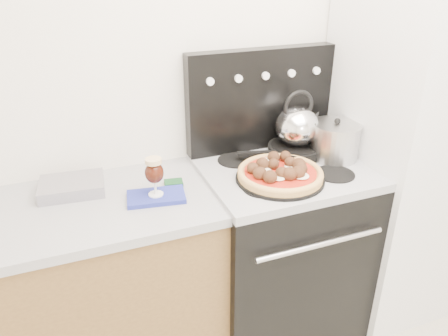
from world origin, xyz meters
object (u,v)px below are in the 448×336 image
fridge (407,142)px  pizza (280,172)px  oven_mitt (156,197)px  tea_kettle (297,123)px  base_cabinet (52,305)px  pizza_pan (280,178)px  skillet (295,150)px  stock_pot (335,142)px  stove_body (278,251)px  beer_glass (155,177)px

fridge → pizza: size_ratio=5.06×
oven_mitt → tea_kettle: tea_kettle is taller
base_cabinet → pizza_pan: bearing=-7.1°
skillet → oven_mitt: bearing=-168.6°
stock_pot → stove_body: bearing=-177.8°
base_cabinet → skillet: (1.23, 0.09, 0.51)m
pizza → skillet: pizza is taller
oven_mitt → pizza_pan: pizza_pan is taller
pizza → skillet: (0.20, 0.22, -0.01)m
oven_mitt → pizza: size_ratio=0.64×
skillet → stock_pot: 0.20m
beer_glass → oven_mitt: bearing=0.0°
base_cabinet → stove_body: (1.10, -0.02, 0.01)m
stove_body → pizza: pizza is taller
oven_mitt → stock_pot: (0.90, 0.05, 0.09)m
pizza_pan → oven_mitt: bearing=173.0°
beer_glass → base_cabinet: bearing=172.7°
base_cabinet → skillet: size_ratio=5.32×
fridge → tea_kettle: (-0.58, 0.14, 0.14)m
beer_glass → pizza: beer_glass is taller
pizza_pan → tea_kettle: size_ratio=1.68×
beer_glass → pizza_pan: (0.54, -0.07, -0.08)m
base_cabinet → oven_mitt: bearing=-7.3°
skillet → fridge: bearing=-13.4°
beer_glass → stove_body: bearing=3.4°
base_cabinet → stock_pot: 1.50m
fridge → tea_kettle: fridge is taller
base_cabinet → stock_pot: size_ratio=6.32×
stove_body → stock_pot: size_ratio=3.84×
fridge → stove_body: bearing=178.0°
fridge → stock_pot: bearing=175.2°
stove_body → pizza_pan: 0.50m
stock_pot → pizza: bearing=-162.2°
stove_body → fridge: fridge is taller
stove_body → pizza: 0.53m
beer_glass → pizza: 0.55m
pizza_pan → tea_kettle: 0.33m
pizza → stock_pot: stock_pot is taller
stove_body → beer_glass: size_ratio=5.22×
stock_pot → base_cabinet: bearing=179.4°
stock_pot → pizza_pan: bearing=-162.2°
stove_body → oven_mitt: size_ratio=3.69×
base_cabinet → pizza_pan: (1.03, -0.13, 0.50)m
base_cabinet → oven_mitt: (0.49, -0.06, 0.48)m
stove_body → pizza_pan: size_ratio=2.24×
fridge → pizza_pan: 0.78m
fridge → beer_glass: fridge is taller
pizza_pan → stock_pot: stock_pot is taller
skillet → stock_pot: bearing=-33.2°
skillet → tea_kettle: tea_kettle is taller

